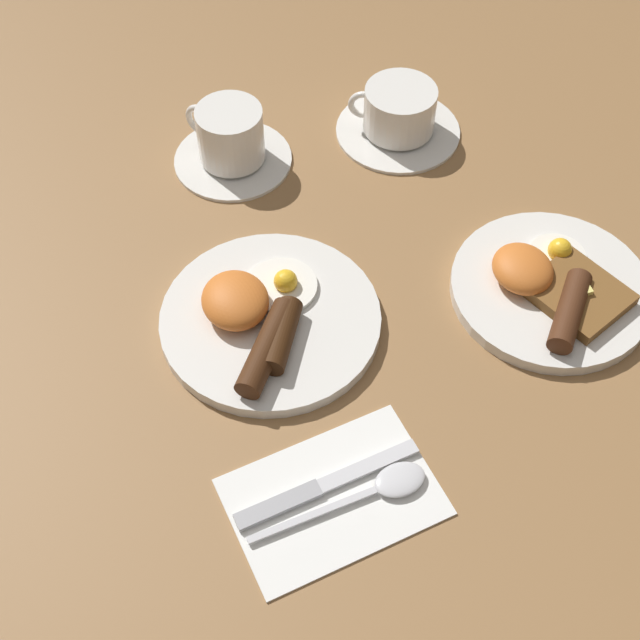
{
  "coord_description": "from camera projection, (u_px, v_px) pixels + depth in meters",
  "views": [
    {
      "loc": [
        0.56,
        -0.15,
        0.77
      ],
      "look_at": [
        0.03,
        0.05,
        0.03
      ],
      "focal_mm": 50.0,
      "sensor_mm": 36.0,
      "label": 1
    }
  ],
  "objects": [
    {
      "name": "teacup_far",
      "position": [
        399.0,
        115.0,
        1.13
      ],
      "size": [
        0.16,
        0.16,
        0.07
      ],
      "color": "silver",
      "rests_on": "ground_plane"
    },
    {
      "name": "breakfast_plate_far",
      "position": [
        551.0,
        287.0,
        0.98
      ],
      "size": [
        0.22,
        0.22,
        0.05
      ],
      "color": "silver",
      "rests_on": "ground_plane"
    },
    {
      "name": "ground_plane",
      "position": [
        271.0,
        324.0,
        0.96
      ],
      "size": [
        3.0,
        3.0,
        0.0
      ],
      "primitive_type": "plane",
      "color": "olive"
    },
    {
      "name": "spoon",
      "position": [
        383.0,
        487.0,
        0.84
      ],
      "size": [
        0.04,
        0.18,
        0.01
      ],
      "rotation": [
        0.0,
        0.0,
        1.62
      ],
      "color": "silver",
      "rests_on": "napkin"
    },
    {
      "name": "teacup_near",
      "position": [
        230.0,
        140.0,
        1.09
      ],
      "size": [
        0.15,
        0.15,
        0.08
      ],
      "color": "silver",
      "rests_on": "ground_plane"
    },
    {
      "name": "breakfast_plate_near",
      "position": [
        266.0,
        318.0,
        0.95
      ],
      "size": [
        0.24,
        0.24,
        0.05
      ],
      "color": "silver",
      "rests_on": "ground_plane"
    },
    {
      "name": "knife",
      "position": [
        318.0,
        488.0,
        0.84
      ],
      "size": [
        0.03,
        0.19,
        0.01
      ],
      "rotation": [
        0.0,
        0.0,
        1.66
      ],
      "color": "silver",
      "rests_on": "napkin"
    },
    {
      "name": "napkin",
      "position": [
        333.0,
        496.0,
        0.84
      ],
      "size": [
        0.15,
        0.2,
        0.01
      ],
      "primitive_type": "cube",
      "rotation": [
        0.0,
        0.0,
        0.09
      ],
      "color": "white",
      "rests_on": "ground_plane"
    }
  ]
}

